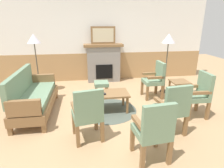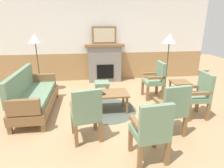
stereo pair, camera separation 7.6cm
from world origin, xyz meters
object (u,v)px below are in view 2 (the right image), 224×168
couch (34,96)px  armchair_corner_left (86,112)px  fireplace (105,63)px  footstool (102,84)px  book_on_table (100,94)px  floor_lamp_by_couch (35,42)px  side_table (180,86)px  armchair_by_window_left (199,93)px  armchair_front_center (172,108)px  armchair_near_fireplace (156,78)px  framed_picture (104,35)px  floor_lamp_by_chairs (169,42)px  coffee_table (107,95)px  armchair_front_left (151,129)px

couch → armchair_corner_left: (1.18, -1.20, 0.14)m
fireplace → footstool: 1.29m
book_on_table → floor_lamp_by_couch: bearing=137.2°
fireplace → side_table: bearing=-49.2°
side_table → floor_lamp_by_couch: 4.03m
couch → armchair_by_window_left: 3.62m
armchair_front_center → armchair_corner_left: 1.52m
fireplace → side_table: (1.75, -2.02, -0.22)m
armchair_near_fireplace → armchair_front_center: size_ratio=1.00×
framed_picture → floor_lamp_by_chairs: 2.12m
armchair_near_fireplace → coffee_table: bearing=-155.3°
coffee_table → armchair_near_fireplace: bearing=24.7°
armchair_front_left → armchair_near_fireplace: bearing=68.9°
book_on_table → framed_picture: bearing=82.6°
fireplace → armchair_front_center: bearing=-75.2°
armchair_front_center → floor_lamp_by_couch: 3.96m
armchair_corner_left → floor_lamp_by_chairs: floor_lamp_by_chairs is taller
armchair_front_left → floor_lamp_by_chairs: size_ratio=0.58×
framed_picture → floor_lamp_by_chairs: bearing=-38.3°
armchair_corner_left → side_table: 2.73m
floor_lamp_by_couch → armchair_corner_left: bearing=-62.1°
fireplace → framed_picture: size_ratio=1.62×
coffee_table → floor_lamp_by_chairs: (1.81, 0.97, 1.06)m
armchair_near_fireplace → floor_lamp_by_couch: size_ratio=0.58×
fireplace → armchair_by_window_left: fireplace is taller
side_table → floor_lamp_by_chairs: floor_lamp_by_chairs is taller
floor_lamp_by_couch → couch: bearing=-82.9°
book_on_table → armchair_by_window_left: 2.12m
armchair_front_center → armchair_front_left: bearing=-132.9°
couch → coffee_table: size_ratio=1.88×
footstool → armchair_near_fireplace: size_ratio=0.41×
couch → floor_lamp_by_couch: 1.72m
book_on_table → floor_lamp_by_chairs: 2.45m
fireplace → armchair_near_fireplace: fireplace is taller
book_on_table → armchair_near_fireplace: armchair_near_fireplace is taller
armchair_near_fireplace → framed_picture: bearing=126.7°
armchair_front_left → footstool: bearing=100.0°
footstool → armchair_front_center: 2.45m
couch → floor_lamp_by_couch: floor_lamp_by_couch is taller
floor_lamp_by_chairs → book_on_table: bearing=-151.7°
couch → armchair_corner_left: same height
coffee_table → floor_lamp_by_couch: 2.56m
couch → floor_lamp_by_chairs: floor_lamp_by_chairs is taller
fireplace → couch: fireplace is taller
armchair_by_window_left → armchair_front_center: size_ratio=1.00×
framed_picture → book_on_table: 2.64m
fireplace → couch: 2.85m
armchair_corner_left → floor_lamp_by_couch: bearing=117.9°
framed_picture → armchair_front_center: framed_picture is taller
fireplace → armchair_front_left: bearing=-85.7°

